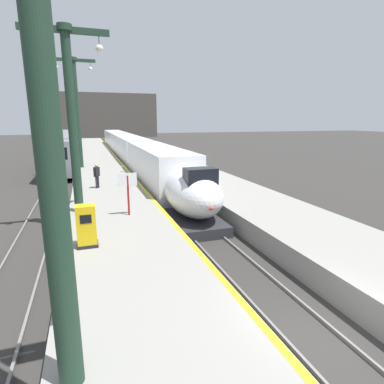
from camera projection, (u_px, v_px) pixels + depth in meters
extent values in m
plane|color=#33302D|center=(320.00, 347.00, 8.11)|extent=(260.00, 260.00, 0.00)
cube|color=gray|center=(103.00, 176.00, 29.59)|extent=(4.80, 110.00, 1.05)
cube|color=gray|center=(185.00, 172.00, 32.11)|extent=(4.80, 110.00, 1.05)
cube|color=yellow|center=(127.00, 169.00, 30.18)|extent=(0.20, 107.80, 0.01)
cube|color=slate|center=(134.00, 174.00, 33.26)|extent=(0.08, 110.00, 0.12)
cube|color=slate|center=(148.00, 174.00, 33.73)|extent=(0.08, 110.00, 0.12)
cube|color=slate|center=(50.00, 179.00, 30.75)|extent=(0.08, 110.00, 0.12)
cube|color=slate|center=(67.00, 178.00, 31.21)|extent=(0.08, 110.00, 0.12)
ellipsoid|color=silver|center=(192.00, 192.00, 17.24)|extent=(2.78, 5.66, 2.56)
cube|color=#28282D|center=(194.00, 221.00, 17.32)|extent=(2.46, 4.81, 0.55)
cube|color=black|center=(200.00, 177.00, 15.82)|extent=(1.59, 1.00, 0.90)
sphere|color=#F24C4C|center=(211.00, 208.00, 14.73)|extent=(0.28, 0.28, 0.28)
cube|color=silver|center=(158.00, 166.00, 25.21)|extent=(2.90, 14.00, 3.05)
cube|color=black|center=(140.00, 160.00, 24.65)|extent=(0.04, 11.90, 0.80)
cube|color=black|center=(175.00, 159.00, 25.53)|extent=(0.04, 11.90, 0.80)
cube|color=silver|center=(158.00, 182.00, 25.50)|extent=(2.92, 13.30, 0.24)
cube|color=black|center=(173.00, 201.00, 21.48)|extent=(2.03, 2.20, 0.56)
cube|color=black|center=(148.00, 178.00, 29.76)|extent=(2.03, 2.20, 0.56)
cube|color=silver|center=(130.00, 148.00, 40.55)|extent=(2.90, 18.00, 3.05)
cube|color=black|center=(118.00, 144.00, 39.98)|extent=(0.04, 15.84, 0.80)
cube|color=black|center=(140.00, 144.00, 40.86)|extent=(0.04, 15.84, 0.80)
cube|color=black|center=(138.00, 169.00, 35.30)|extent=(2.03, 2.20, 0.56)
cube|color=black|center=(125.00, 157.00, 46.60)|extent=(2.03, 2.20, 0.56)
cube|color=silver|center=(116.00, 140.00, 57.72)|extent=(2.90, 18.00, 3.05)
cube|color=black|center=(108.00, 137.00, 57.16)|extent=(0.04, 15.84, 0.80)
cube|color=black|center=(124.00, 137.00, 58.04)|extent=(0.04, 15.84, 0.80)
cube|color=black|center=(120.00, 153.00, 52.48)|extent=(2.03, 2.20, 0.56)
cube|color=black|center=(114.00, 147.00, 63.78)|extent=(2.03, 2.20, 0.56)
cube|color=gray|center=(61.00, 151.00, 36.16)|extent=(2.85, 18.00, 3.30)
cube|color=black|center=(54.00, 154.00, 27.75)|extent=(2.28, 0.08, 1.10)
cube|color=black|center=(47.00, 147.00, 35.61)|extent=(0.04, 15.30, 0.90)
cube|color=black|center=(73.00, 147.00, 36.48)|extent=(0.04, 15.30, 0.90)
cube|color=black|center=(59.00, 176.00, 31.26)|extent=(2.00, 2.00, 0.52)
cube|color=black|center=(65.00, 161.00, 41.90)|extent=(2.00, 2.00, 0.52)
cube|color=gray|center=(68.00, 141.00, 53.34)|extent=(2.85, 18.00, 3.30)
cylinder|color=#1E3828|center=(47.00, 131.00, 4.75)|extent=(0.44, 0.44, 8.98)
cylinder|color=#1E3828|center=(72.00, 124.00, 15.40)|extent=(0.44, 0.44, 8.93)
cylinder|color=#1E3828|center=(64.00, 27.00, 14.43)|extent=(0.68, 0.68, 0.30)
cube|color=#1E3828|center=(65.00, 30.00, 14.45)|extent=(4.00, 0.24, 0.28)
cylinder|color=#1E3828|center=(29.00, 35.00, 14.07)|extent=(0.03, 0.03, 0.60)
sphere|color=#EFEACC|center=(30.00, 44.00, 14.15)|extent=(0.36, 0.36, 0.36)
cylinder|color=#1E3828|center=(99.00, 41.00, 15.00)|extent=(0.03, 0.03, 0.60)
sphere|color=#EFEACC|center=(99.00, 49.00, 15.08)|extent=(0.36, 0.36, 0.36)
cylinder|color=#1E3828|center=(77.00, 114.00, 30.36)|extent=(0.44, 0.44, 10.31)
cylinder|color=#1E3828|center=(73.00, 59.00, 29.24)|extent=(0.68, 0.68, 0.30)
cube|color=#1E3828|center=(73.00, 60.00, 29.26)|extent=(4.00, 0.24, 0.28)
cylinder|color=#1E3828|center=(56.00, 63.00, 28.87)|extent=(0.03, 0.03, 0.60)
sphere|color=#EFEACC|center=(56.00, 67.00, 28.95)|extent=(0.36, 0.36, 0.36)
cylinder|color=#1E3828|center=(90.00, 65.00, 29.80)|extent=(0.03, 0.03, 0.60)
sphere|color=#EFEACC|center=(90.00, 69.00, 29.88)|extent=(0.36, 0.36, 0.36)
cylinder|color=#23232D|center=(98.00, 182.00, 21.96)|extent=(0.13, 0.13, 0.85)
cylinder|color=#23232D|center=(96.00, 182.00, 21.81)|extent=(0.13, 0.13, 0.85)
cube|color=black|center=(97.00, 172.00, 21.72)|extent=(0.43, 0.42, 0.62)
cylinder|color=black|center=(99.00, 172.00, 21.93)|extent=(0.09, 0.09, 0.58)
cylinder|color=black|center=(94.00, 173.00, 21.52)|extent=(0.09, 0.09, 0.58)
sphere|color=tan|center=(96.00, 165.00, 21.62)|extent=(0.22, 0.22, 0.22)
cube|color=maroon|center=(123.00, 181.00, 23.01)|extent=(0.40, 0.22, 0.60)
cylinder|color=#262628|center=(121.00, 174.00, 22.87)|extent=(0.02, 0.02, 0.36)
cylinder|color=#262628|center=(124.00, 174.00, 22.93)|extent=(0.02, 0.02, 0.36)
cube|color=#262628|center=(123.00, 172.00, 22.86)|extent=(0.22, 0.03, 0.02)
cube|color=yellow|center=(86.00, 226.00, 11.71)|extent=(0.70, 0.56, 1.60)
cube|color=black|center=(86.00, 219.00, 11.37)|extent=(0.40, 0.02, 0.32)
cube|color=black|center=(88.00, 245.00, 11.88)|extent=(0.76, 0.62, 0.12)
cylinder|color=maroon|center=(128.00, 195.00, 15.56)|extent=(0.10, 0.10, 2.00)
cube|color=white|center=(128.00, 180.00, 15.38)|extent=(0.90, 0.06, 0.64)
cube|color=#4C4742|center=(101.00, 115.00, 100.74)|extent=(36.00, 2.00, 14.00)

